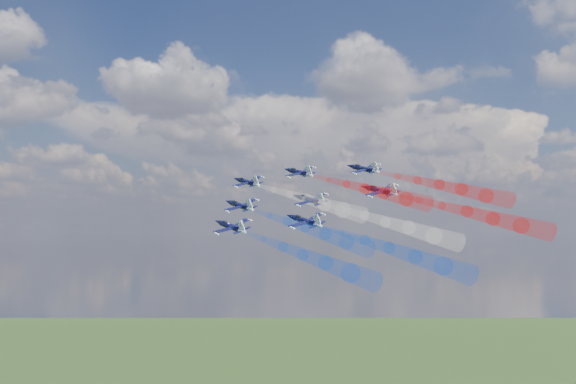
% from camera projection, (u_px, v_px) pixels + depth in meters
% --- Properties ---
extents(jet_lead, '(14.60, 13.78, 8.48)m').
position_uv_depth(jet_lead, '(247.00, 182.00, 167.49)').
color(jet_lead, black).
extents(trail_lead, '(32.90, 21.39, 13.02)m').
position_uv_depth(trail_lead, '(306.00, 199.00, 150.42)').
color(trail_lead, white).
extents(jet_inner_left, '(14.60, 13.78, 8.48)m').
position_uv_depth(jet_inner_left, '(240.00, 206.00, 151.53)').
color(jet_inner_left, black).
extents(trail_inner_left, '(32.90, 21.39, 13.02)m').
position_uv_depth(trail_inner_left, '(306.00, 228.00, 134.45)').
color(trail_inner_left, blue).
extents(jet_inner_right, '(14.60, 13.78, 8.48)m').
position_uv_depth(jet_inner_right, '(299.00, 172.00, 165.23)').
color(jet_inner_right, black).
extents(trail_inner_right, '(32.90, 21.39, 13.02)m').
position_uv_depth(trail_inner_right, '(365.00, 189.00, 148.15)').
color(trail_inner_right, red).
extents(jet_outer_left, '(14.60, 13.78, 8.48)m').
position_uv_depth(jet_outer_left, '(231.00, 227.00, 136.67)').
color(jet_outer_left, black).
extents(trail_outer_left, '(32.90, 21.39, 13.02)m').
position_uv_depth(trail_outer_left, '(303.00, 254.00, 119.59)').
color(trail_outer_left, blue).
extents(jet_center_third, '(14.60, 13.78, 8.48)m').
position_uv_depth(jet_center_third, '(310.00, 200.00, 148.94)').
color(jet_center_third, black).
extents(trail_center_third, '(32.90, 21.39, 13.02)m').
position_uv_depth(trail_center_third, '(386.00, 222.00, 131.86)').
color(trail_center_third, white).
extents(jet_outer_right, '(14.60, 13.78, 8.48)m').
position_uv_depth(jet_outer_right, '(364.00, 169.00, 161.99)').
color(jet_outer_right, black).
extents(trail_outer_right, '(32.90, 21.39, 13.02)m').
position_uv_depth(trail_outer_right, '(439.00, 185.00, 144.91)').
color(trail_outer_right, red).
extents(jet_rear_left, '(14.60, 13.78, 8.48)m').
position_uv_depth(jet_rear_left, '(305.00, 221.00, 135.46)').
color(jet_rear_left, black).
extents(trail_rear_left, '(32.90, 21.39, 13.02)m').
position_uv_depth(trail_rear_left, '(389.00, 248.00, 118.38)').
color(trail_rear_left, blue).
extents(jet_rear_right, '(14.60, 13.78, 8.48)m').
position_uv_depth(jet_rear_right, '(380.00, 191.00, 146.25)').
color(jet_rear_right, black).
extents(trail_rear_right, '(32.90, 21.39, 13.02)m').
position_uv_depth(trail_rear_right, '(467.00, 212.00, 129.17)').
color(trail_rear_right, red).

